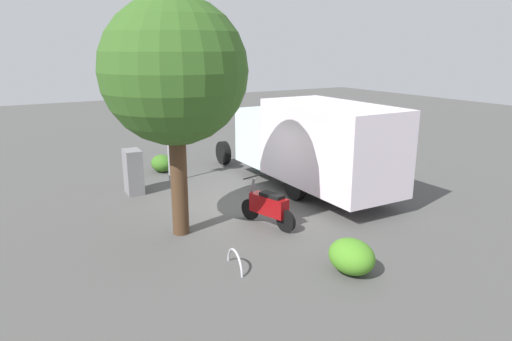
{
  "coord_description": "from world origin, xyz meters",
  "views": [
    {
      "loc": [
        -11.02,
        5.83,
        4.45
      ],
      "look_at": [
        -0.01,
        -0.7,
        1.01
      ],
      "focal_mm": 32.27,
      "sensor_mm": 36.0,
      "label": 1
    }
  ],
  "objects_px": {
    "stop_sign": "(167,117)",
    "utility_cabinet": "(133,172)",
    "motorcycle": "(268,206)",
    "box_truck_near": "(311,141)",
    "bike_rack_hoop": "(235,268)",
    "street_tree": "(174,72)"
  },
  "relations": [
    {
      "from": "stop_sign",
      "to": "utility_cabinet",
      "type": "height_order",
      "value": "stop_sign"
    },
    {
      "from": "stop_sign",
      "to": "motorcycle",
      "type": "bearing_deg",
      "value": -171.27
    },
    {
      "from": "utility_cabinet",
      "to": "box_truck_near",
      "type": "bearing_deg",
      "value": -117.08
    },
    {
      "from": "stop_sign",
      "to": "utility_cabinet",
      "type": "xyz_separation_m",
      "value": [
        -0.6,
        1.39,
        -1.52
      ]
    },
    {
      "from": "box_truck_near",
      "to": "bike_rack_hoop",
      "type": "relative_size",
      "value": 9.56
    },
    {
      "from": "box_truck_near",
      "to": "stop_sign",
      "type": "xyz_separation_m",
      "value": [
        3.14,
        3.57,
        0.62
      ]
    },
    {
      "from": "box_truck_near",
      "to": "street_tree",
      "type": "relative_size",
      "value": 1.45
    },
    {
      "from": "bike_rack_hoop",
      "to": "box_truck_near",
      "type": "bearing_deg",
      "value": -52.31
    },
    {
      "from": "utility_cabinet",
      "to": "bike_rack_hoop",
      "type": "height_order",
      "value": "utility_cabinet"
    },
    {
      "from": "stop_sign",
      "to": "street_tree",
      "type": "bearing_deg",
      "value": 163.12
    },
    {
      "from": "utility_cabinet",
      "to": "bike_rack_hoop",
      "type": "bearing_deg",
      "value": -177.12
    },
    {
      "from": "stop_sign",
      "to": "bike_rack_hoop",
      "type": "xyz_separation_m",
      "value": [
        -6.74,
        1.08,
        -2.22
      ]
    },
    {
      "from": "bike_rack_hoop",
      "to": "utility_cabinet",
      "type": "bearing_deg",
      "value": 2.88
    },
    {
      "from": "motorcycle",
      "to": "street_tree",
      "type": "xyz_separation_m",
      "value": [
        0.69,
        2.11,
        3.38
      ]
    },
    {
      "from": "street_tree",
      "to": "bike_rack_hoop",
      "type": "bearing_deg",
      "value": -173.97
    },
    {
      "from": "box_truck_near",
      "to": "utility_cabinet",
      "type": "bearing_deg",
      "value": 63.97
    },
    {
      "from": "stop_sign",
      "to": "bike_rack_hoop",
      "type": "height_order",
      "value": "stop_sign"
    },
    {
      "from": "stop_sign",
      "to": "street_tree",
      "type": "distance_m",
      "value": 4.88
    },
    {
      "from": "motorcycle",
      "to": "utility_cabinet",
      "type": "height_order",
      "value": "utility_cabinet"
    },
    {
      "from": "box_truck_near",
      "to": "street_tree",
      "type": "bearing_deg",
      "value": 105.29
    },
    {
      "from": "utility_cabinet",
      "to": "bike_rack_hoop",
      "type": "distance_m",
      "value": 6.18
    },
    {
      "from": "bike_rack_hoop",
      "to": "motorcycle",
      "type": "bearing_deg",
      "value": -48.19
    }
  ]
}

